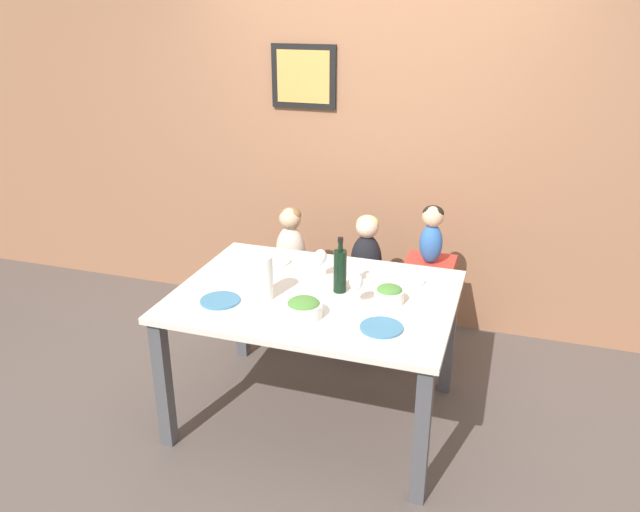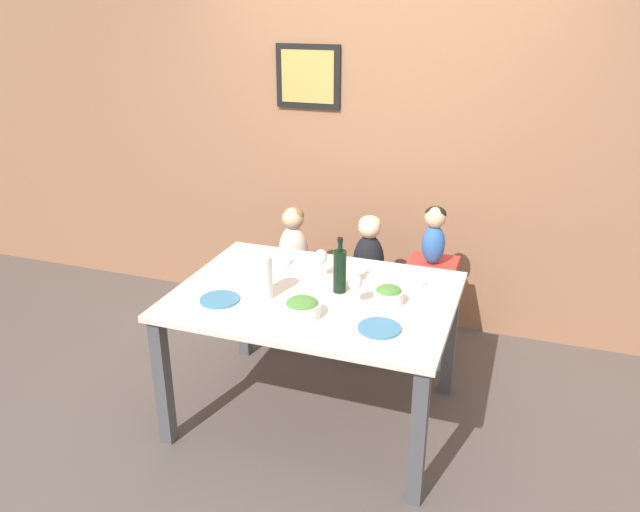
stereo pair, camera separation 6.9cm
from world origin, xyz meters
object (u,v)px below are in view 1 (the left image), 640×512
object	(u,v)px
chair_far_center	(365,297)
wine_glass_near	(356,283)
salad_bowl_small	(389,294)
person_child_center	(366,251)
dinner_plate_front_left	(220,300)
wine_bottle	(340,270)
dinner_plate_front_right	(381,327)
paper_towel_roll	(263,277)
chair_far_left	(291,286)
wine_glass_far	(321,258)
person_child_left	(291,242)
dinner_plate_back_right	(407,280)
dinner_plate_back_left	(273,261)
chair_right_highchair	(428,285)
salad_bowl_large	(304,307)
person_baby_right	(432,231)

from	to	relation	value
chair_far_center	wine_glass_near	xyz separation A→B (m)	(0.16, -0.88, 0.51)
salad_bowl_small	person_child_center	bearing A→B (deg)	111.79
dinner_plate_front_left	wine_bottle	bearing A→B (deg)	29.34
wine_glass_near	dinner_plate_front_left	world-z (taller)	wine_glass_near
salad_bowl_small	dinner_plate_front_right	xyz separation A→B (m)	(0.03, -0.29, -0.04)
person_child_center	dinner_plate_front_left	size ratio (longest dim) A/B	2.39
salad_bowl_small	paper_towel_roll	bearing A→B (deg)	-166.39
chair_far_left	wine_glass_far	xyz separation A→B (m)	(0.41, -0.62, 0.51)
person_child_left	person_child_center	size ratio (longest dim) A/B	1.00
chair_far_left	paper_towel_roll	world-z (taller)	paper_towel_roll
chair_far_center	chair_far_left	bearing A→B (deg)	180.00
dinner_plate_back_right	chair_far_center	bearing A→B (deg)	124.91
chair_far_left	salad_bowl_small	distance (m)	1.24
wine_bottle	dinner_plate_front_right	distance (m)	0.47
paper_towel_roll	dinner_plate_front_right	xyz separation A→B (m)	(0.66, -0.13, -0.11)
wine_bottle	chair_far_center	bearing A→B (deg)	93.09
wine_bottle	salad_bowl_small	world-z (taller)	wine_bottle
wine_bottle	dinner_plate_back_right	size ratio (longest dim) A/B	1.49
person_child_center	wine_glass_near	bearing A→B (deg)	-79.49
dinner_plate_front_left	dinner_plate_front_right	bearing A→B (deg)	-1.43
chair_far_left	salad_bowl_small	xyz separation A→B (m)	(0.84, -0.80, 0.44)
person_child_center	dinner_plate_back_left	bearing A→B (deg)	-132.56
person_child_center	paper_towel_roll	bearing A→B (deg)	-108.47
wine_glass_near	wine_glass_far	bearing A→B (deg)	136.70
person_child_left	person_child_center	bearing A→B (deg)	0.00
chair_far_center	chair_right_highchair	bearing A→B (deg)	-0.00
wine_glass_far	dinner_plate_back_right	xyz separation A→B (m)	(0.47, 0.11, -0.12)
salad_bowl_small	dinner_plate_back_right	xyz separation A→B (m)	(0.04, 0.29, -0.04)
dinner_plate_front_left	salad_bowl_large	bearing A→B (deg)	-1.66
dinner_plate_front_left	dinner_plate_back_right	bearing A→B (deg)	32.41
wine_glass_near	dinner_plate_back_left	xyz separation A→B (m)	(-0.61, 0.39, -0.12)
person_baby_right	dinner_plate_back_left	xyz separation A→B (m)	(-0.86, -0.49, -0.12)
chair_right_highchair	person_baby_right	distance (m)	0.36
dinner_plate_back_right	person_child_left	bearing A→B (deg)	149.86
chair_far_center	person_child_left	xyz separation A→B (m)	(-0.52, 0.00, 0.33)
wine_bottle	wine_glass_near	xyz separation A→B (m)	(0.12, -0.13, -0.00)
chair_far_center	salad_bowl_large	distance (m)	1.16
paper_towel_roll	dinner_plate_back_left	xyz separation A→B (m)	(-0.13, 0.46, -0.11)
wine_bottle	salad_bowl_large	world-z (taller)	wine_bottle
wine_bottle	person_child_center	bearing A→B (deg)	93.08
chair_far_center	chair_right_highchair	size ratio (longest dim) A/B	0.67
person_child_left	person_baby_right	size ratio (longest dim) A/B	1.33
wine_glass_far	person_child_left	bearing A→B (deg)	123.65
person_child_left	dinner_plate_back_left	bearing A→B (deg)	-81.23
chair_far_left	dinner_plate_back_right	world-z (taller)	dinner_plate_back_right
chair_right_highchair	dinner_plate_front_left	xyz separation A→B (m)	(-0.92, -1.06, 0.25)
wine_glass_near	chair_far_left	bearing A→B (deg)	128.02
person_baby_right	wine_glass_near	bearing A→B (deg)	-105.65
dinner_plate_back_left	dinner_plate_front_right	bearing A→B (deg)	-36.86
dinner_plate_front_left	dinner_plate_front_right	distance (m)	0.86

